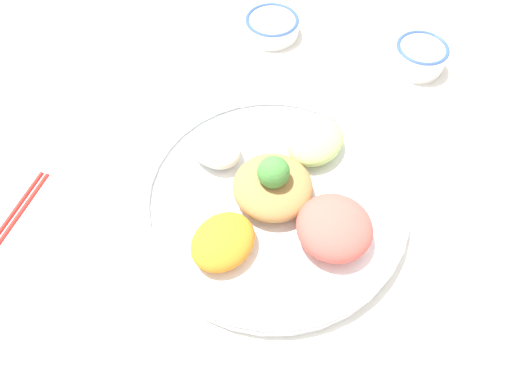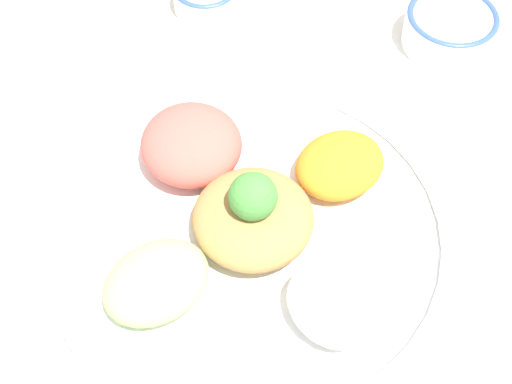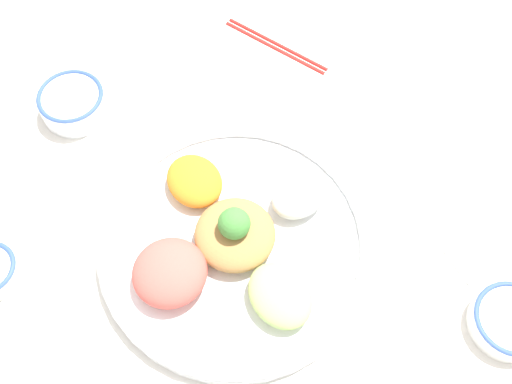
# 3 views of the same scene
# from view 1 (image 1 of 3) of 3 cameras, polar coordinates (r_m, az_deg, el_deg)

# --- Properties ---
(ground_plane) EXTENTS (2.40, 2.40, 0.00)m
(ground_plane) POSITION_cam_1_polar(r_m,az_deg,el_deg) (0.65, 2.80, -0.61)
(ground_plane) COLOR white
(salad_platter) EXTENTS (0.39, 0.39, 0.10)m
(salad_platter) POSITION_cam_1_polar(r_m,az_deg,el_deg) (0.62, 2.30, -0.28)
(salad_platter) COLOR white
(salad_platter) RESTS_ON ground_plane
(rice_bowl_blue) EXTENTS (0.10, 0.10, 0.04)m
(rice_bowl_blue) POSITION_cam_1_polar(r_m,az_deg,el_deg) (0.89, 2.15, 21.30)
(rice_bowl_blue) COLOR white
(rice_bowl_blue) RESTS_ON ground_plane
(sauce_bowl_dark) EXTENTS (0.09, 0.09, 0.05)m
(sauce_bowl_dark) POSITION_cam_1_polar(r_m,az_deg,el_deg) (0.86, 20.99, 16.61)
(sauce_bowl_dark) COLOR white
(sauce_bowl_dark) RESTS_ON ground_plane
(chopsticks_pair_near) EXTENTS (0.20, 0.09, 0.01)m
(chopsticks_pair_near) POSITION_cam_1_polar(r_m,az_deg,el_deg) (0.71, -30.56, -4.23)
(chopsticks_pair_near) COLOR red
(chopsticks_pair_near) RESTS_ON ground_plane
(serving_spoon_main) EXTENTS (0.11, 0.12, 0.01)m
(serving_spoon_main) POSITION_cam_1_polar(r_m,az_deg,el_deg) (0.74, 28.58, 0.14)
(serving_spoon_main) COLOR white
(serving_spoon_main) RESTS_ON ground_plane
(serving_spoon_extra) EXTENTS (0.13, 0.04, 0.01)m
(serving_spoon_extra) POSITION_cam_1_polar(r_m,az_deg,el_deg) (0.82, -4.83, 16.16)
(serving_spoon_extra) COLOR white
(serving_spoon_extra) RESTS_ON ground_plane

